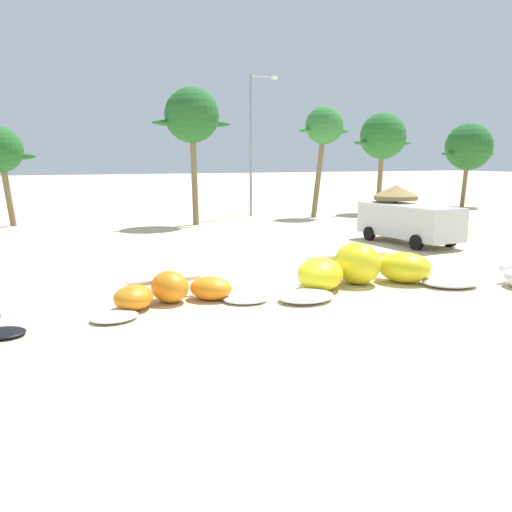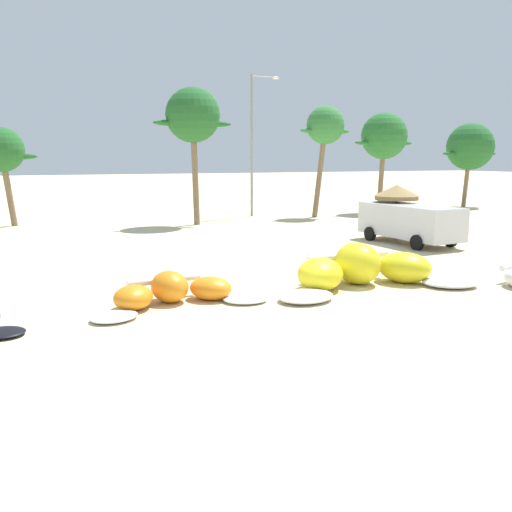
{
  "view_description": "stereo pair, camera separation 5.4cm",
  "coord_description": "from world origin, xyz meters",
  "px_view_note": "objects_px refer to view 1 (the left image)",
  "views": [
    {
      "loc": [
        -7.4,
        -13.77,
        4.02
      ],
      "look_at": [
        -0.32,
        2.0,
        1.0
      ],
      "focal_mm": 39.45,
      "sensor_mm": 36.0,
      "label": 1
    },
    {
      "loc": [
        -7.35,
        -13.79,
        4.02
      ],
      "look_at": [
        -0.32,
        2.0,
        1.0
      ],
      "focal_mm": 39.45,
      "sensor_mm": 36.0,
      "label": 2
    }
  ],
  "objects_px": {
    "palm_left_of_gap": "(0,151)",
    "kite_left_of_center": "(363,270)",
    "palm_right_of_gap": "(383,137)",
    "palm_center_right": "(324,127)",
    "kite_left": "(173,292)",
    "parked_van": "(407,220)",
    "palm_right": "(469,147)",
    "palm_center_left": "(192,117)",
    "beach_umbrella_middle": "(396,192)",
    "lamppost_west_center": "(253,138)"
  },
  "relations": [
    {
      "from": "palm_left_of_gap",
      "to": "palm_center_left",
      "type": "relative_size",
      "value": 0.72
    },
    {
      "from": "kite_left",
      "to": "lamppost_west_center",
      "type": "relative_size",
      "value": 0.55
    },
    {
      "from": "palm_left_of_gap",
      "to": "palm_center_right",
      "type": "xyz_separation_m",
      "value": [
        20.14,
        -2.94,
        1.63
      ]
    },
    {
      "from": "kite_left_of_center",
      "to": "palm_center_left",
      "type": "height_order",
      "value": "palm_center_left"
    },
    {
      "from": "palm_center_left",
      "to": "palm_center_right",
      "type": "distance_m",
      "value": 9.67
    },
    {
      "from": "palm_right_of_gap",
      "to": "lamppost_west_center",
      "type": "xyz_separation_m",
      "value": [
        -9.66,
        1.63,
        -0.16
      ]
    },
    {
      "from": "kite_left_of_center",
      "to": "palm_right",
      "type": "relative_size",
      "value": 1.04
    },
    {
      "from": "beach_umbrella_middle",
      "to": "lamppost_west_center",
      "type": "bearing_deg",
      "value": 98.5
    },
    {
      "from": "palm_right_of_gap",
      "to": "palm_right",
      "type": "relative_size",
      "value": 1.06
    },
    {
      "from": "kite_left",
      "to": "beach_umbrella_middle",
      "type": "bearing_deg",
      "value": 30.18
    },
    {
      "from": "kite_left",
      "to": "palm_center_right",
      "type": "distance_m",
      "value": 25.36
    },
    {
      "from": "parked_van",
      "to": "palm_right",
      "type": "relative_size",
      "value": 0.79
    },
    {
      "from": "lamppost_west_center",
      "to": "palm_left_of_gap",
      "type": "bearing_deg",
      "value": 178.03
    },
    {
      "from": "parked_van",
      "to": "lamppost_west_center",
      "type": "relative_size",
      "value": 0.57
    },
    {
      "from": "kite_left",
      "to": "parked_van",
      "type": "height_order",
      "value": "parked_van"
    },
    {
      "from": "palm_center_right",
      "to": "palm_right",
      "type": "height_order",
      "value": "palm_center_right"
    },
    {
      "from": "kite_left",
      "to": "palm_center_left",
      "type": "height_order",
      "value": "palm_center_left"
    },
    {
      "from": "palm_left_of_gap",
      "to": "lamppost_west_center",
      "type": "relative_size",
      "value": 0.61
    },
    {
      "from": "palm_left_of_gap",
      "to": "palm_right_of_gap",
      "type": "distance_m",
      "value": 25.71
    },
    {
      "from": "palm_right_of_gap",
      "to": "kite_left_of_center",
      "type": "bearing_deg",
      "value": -127.71
    },
    {
      "from": "palm_right_of_gap",
      "to": "lamppost_west_center",
      "type": "height_order",
      "value": "lamppost_west_center"
    },
    {
      "from": "kite_left_of_center",
      "to": "palm_center_right",
      "type": "xyz_separation_m",
      "value": [
        9.89,
        19.08,
        5.55
      ]
    },
    {
      "from": "palm_center_left",
      "to": "palm_center_right",
      "type": "height_order",
      "value": "palm_center_left"
    },
    {
      "from": "beach_umbrella_middle",
      "to": "lamppost_west_center",
      "type": "height_order",
      "value": "lamppost_west_center"
    },
    {
      "from": "kite_left",
      "to": "parked_van",
      "type": "bearing_deg",
      "value": 26.01
    },
    {
      "from": "kite_left_of_center",
      "to": "lamppost_west_center",
      "type": "relative_size",
      "value": 0.75
    },
    {
      "from": "parked_van",
      "to": "palm_left_of_gap",
      "type": "relative_size",
      "value": 0.93
    },
    {
      "from": "palm_center_right",
      "to": "palm_right",
      "type": "bearing_deg",
      "value": 8.64
    },
    {
      "from": "palm_center_right",
      "to": "kite_left",
      "type": "bearing_deg",
      "value": -130.44
    },
    {
      "from": "palm_left_of_gap",
      "to": "kite_left_of_center",
      "type": "bearing_deg",
      "value": -65.05
    },
    {
      "from": "kite_left",
      "to": "palm_center_right",
      "type": "bearing_deg",
      "value": 49.56
    },
    {
      "from": "kite_left",
      "to": "palm_center_left",
      "type": "distance_m",
      "value": 19.98
    },
    {
      "from": "kite_left",
      "to": "kite_left_of_center",
      "type": "distance_m",
      "value": 6.15
    },
    {
      "from": "palm_right",
      "to": "beach_umbrella_middle",
      "type": "bearing_deg",
      "value": -143.22
    },
    {
      "from": "kite_left",
      "to": "palm_right",
      "type": "relative_size",
      "value": 0.76
    },
    {
      "from": "kite_left_of_center",
      "to": "palm_center_left",
      "type": "xyz_separation_m",
      "value": [
        0.27,
        18.19,
        5.93
      ]
    },
    {
      "from": "palm_right_of_gap",
      "to": "palm_center_right",
      "type": "bearing_deg",
      "value": -171.99
    },
    {
      "from": "palm_center_right",
      "to": "palm_center_left",
      "type": "bearing_deg",
      "value": -174.69
    },
    {
      "from": "palm_left_of_gap",
      "to": "lamppost_west_center",
      "type": "xyz_separation_m",
      "value": [
        15.93,
        -0.55,
        0.95
      ]
    },
    {
      "from": "parked_van",
      "to": "palm_center_right",
      "type": "bearing_deg",
      "value": 77.65
    },
    {
      "from": "kite_left",
      "to": "lamppost_west_center",
      "type": "height_order",
      "value": "lamppost_west_center"
    },
    {
      "from": "kite_left",
      "to": "beach_umbrella_middle",
      "type": "height_order",
      "value": "beach_umbrella_middle"
    },
    {
      "from": "parked_van",
      "to": "palm_right",
      "type": "bearing_deg",
      "value": 39.1
    },
    {
      "from": "palm_left_of_gap",
      "to": "palm_center_right",
      "type": "relative_size",
      "value": 0.78
    },
    {
      "from": "beach_umbrella_middle",
      "to": "palm_left_of_gap",
      "type": "distance_m",
      "value": 22.66
    },
    {
      "from": "kite_left_of_center",
      "to": "palm_center_right",
      "type": "height_order",
      "value": "palm_center_right"
    },
    {
      "from": "palm_right",
      "to": "kite_left",
      "type": "bearing_deg",
      "value": -146.0
    },
    {
      "from": "parked_van",
      "to": "palm_left_of_gap",
      "type": "distance_m",
      "value": 23.41
    },
    {
      "from": "palm_center_right",
      "to": "palm_right_of_gap",
      "type": "relative_size",
      "value": 1.03
    },
    {
      "from": "kite_left_of_center",
      "to": "parked_van",
      "type": "relative_size",
      "value": 1.32
    }
  ]
}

